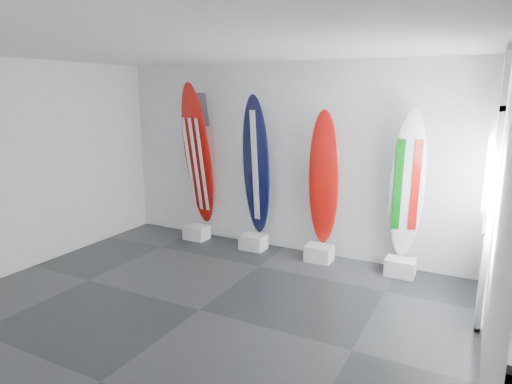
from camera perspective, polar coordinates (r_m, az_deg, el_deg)
The scene contains 15 objects.
floor at distance 5.57m, azimuth -7.19°, elevation -14.63°, with size 6.00×6.00×0.00m, color black.
ceiling at distance 4.98m, azimuth -8.18°, elevation 17.77°, with size 6.00×6.00×0.00m, color white.
wall_back at distance 7.22m, azimuth 3.87°, elevation 4.27°, with size 6.00×6.00×0.00m, color white.
wall_left at distance 7.21m, azimuth -27.56°, elevation 2.86°, with size 5.00×5.00×0.00m, color white.
wall_right at distance 4.17m, azimuth 28.41°, elevation -3.37°, with size 5.00×5.00×0.00m, color white.
display_block_usa at distance 8.02m, azimuth -7.55°, elevation -5.10°, with size 0.40×0.30×0.24m, color white.
surfboard_usa at distance 7.80m, azimuth -7.41°, elevation 4.59°, with size 0.56×0.08×2.49m, color #9C0D08.
display_block_navy at distance 7.45m, azimuth -0.34°, elevation -6.38°, with size 0.40×0.30×0.24m, color white.
surfboard_navy at distance 7.23m, azimuth 0.02°, elevation 3.31°, with size 0.51×0.08×2.28m, color black.
display_block_swiss at distance 7.02m, azimuth 8.01°, elevation -7.72°, with size 0.40×0.30×0.24m, color white.
surfboard_swiss at distance 6.80m, azimuth 8.59°, elevation 1.68°, with size 0.47×0.08×2.06m, color #9C0D08.
display_block_italy at distance 6.74m, azimuth 17.83°, elevation -9.08°, with size 0.40×0.30×0.24m, color white.
surfboard_italy at distance 6.51m, azimuth 18.66°, elevation 0.82°, with size 0.47×0.08×2.10m, color silver.
wall_outlet at distance 8.70m, azimuth -11.23°, elevation -2.25°, with size 0.09×0.02×0.13m, color silver.
glass_door at distance 5.70m, azimuth 27.99°, elevation -0.17°, with size 0.12×1.16×2.85m, color white, non-canonical shape.
Camera 1 is at (2.88, -4.04, 2.53)m, focal length 31.51 mm.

